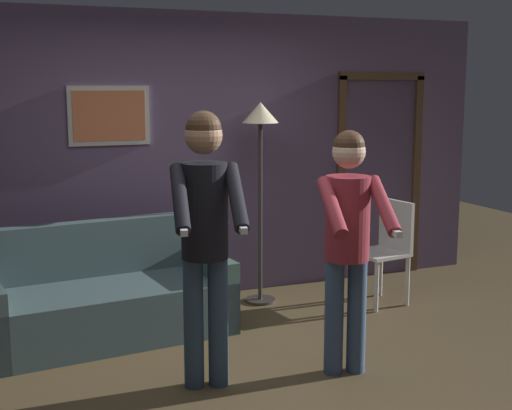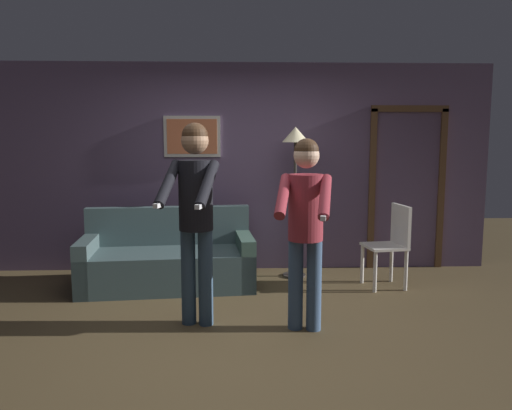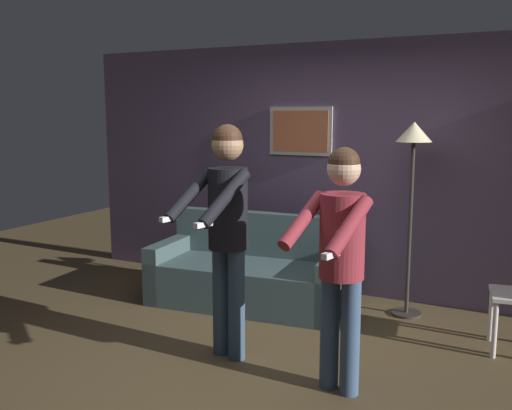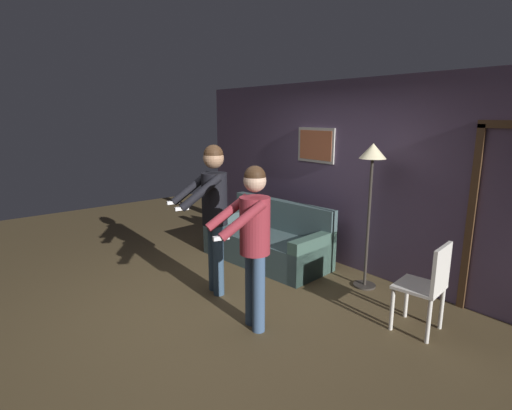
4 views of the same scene
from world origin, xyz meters
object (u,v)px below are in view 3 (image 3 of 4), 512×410
object	(u,v)px
person_standing_left	(226,218)
couch	(250,276)
torchiere_lamp	(413,157)
person_standing_right	(341,248)

from	to	relation	value
person_standing_left	couch	bearing A→B (deg)	109.12
couch	torchiere_lamp	bearing A→B (deg)	13.53
couch	person_standing_left	size ratio (longest dim) A/B	1.09
person_standing_left	person_standing_right	bearing A→B (deg)	-9.48
couch	person_standing_left	xyz separation A→B (m)	(0.42, -1.21, 0.82)
torchiere_lamp	person_standing_left	distance (m)	1.93
torchiere_lamp	person_standing_right	bearing A→B (deg)	-93.57
couch	person_standing_right	distance (m)	2.07
person_standing_right	couch	bearing A→B (deg)	134.95
couch	torchiere_lamp	size ratio (longest dim) A/B	1.09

